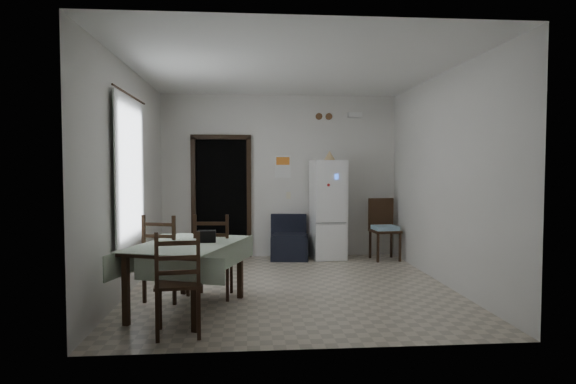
% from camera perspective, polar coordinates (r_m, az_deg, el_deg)
% --- Properties ---
extents(ground, '(4.50, 4.50, 0.00)m').
position_cam_1_polar(ground, '(6.60, 0.36, -11.12)').
color(ground, '#B7AB95').
rests_on(ground, ground).
extents(ceiling, '(4.20, 4.50, 0.02)m').
position_cam_1_polar(ceiling, '(6.53, 0.37, 14.38)').
color(ceiling, white).
rests_on(ceiling, ground).
extents(wall_back, '(4.20, 0.02, 2.90)m').
position_cam_1_polar(wall_back, '(8.65, -0.94, 1.91)').
color(wall_back, silver).
rests_on(wall_back, ground).
extents(wall_front, '(4.20, 0.02, 2.90)m').
position_cam_1_polar(wall_front, '(4.17, 3.07, 0.83)').
color(wall_front, silver).
rests_on(wall_front, ground).
extents(wall_left, '(0.02, 4.50, 2.90)m').
position_cam_1_polar(wall_left, '(6.56, -18.23, 1.45)').
color(wall_left, silver).
rests_on(wall_left, ground).
extents(wall_right, '(0.02, 4.50, 2.90)m').
position_cam_1_polar(wall_right, '(6.91, 17.98, 1.52)').
color(wall_right, silver).
rests_on(wall_right, ground).
extents(doorway, '(1.06, 0.52, 2.22)m').
position_cam_1_polar(doorway, '(8.86, -7.82, -0.61)').
color(doorway, black).
rests_on(doorway, ground).
extents(window_recess, '(0.10, 1.20, 1.60)m').
position_cam_1_polar(window_recess, '(6.38, -19.10, 2.29)').
color(window_recess, silver).
rests_on(window_recess, ground).
extents(curtain, '(0.02, 1.45, 1.85)m').
position_cam_1_polar(curtain, '(6.35, -18.14, 2.31)').
color(curtain, silver).
rests_on(curtain, ground).
extents(curtain_rod, '(0.02, 1.60, 0.02)m').
position_cam_1_polar(curtain_rod, '(6.42, -18.18, 10.82)').
color(curtain_rod, black).
rests_on(curtain_rod, ground).
extents(calendar, '(0.28, 0.02, 0.40)m').
position_cam_1_polar(calendar, '(8.64, -0.61, 3.04)').
color(calendar, white).
rests_on(calendar, ground).
extents(calendar_image, '(0.24, 0.01, 0.14)m').
position_cam_1_polar(calendar_image, '(8.63, -0.61, 3.70)').
color(calendar_image, orange).
rests_on(calendar_image, ground).
extents(light_switch, '(0.08, 0.02, 0.12)m').
position_cam_1_polar(light_switch, '(8.66, 0.05, -0.40)').
color(light_switch, beige).
rests_on(light_switch, ground).
extents(vent_left, '(0.12, 0.03, 0.12)m').
position_cam_1_polar(vent_left, '(8.75, 3.69, 8.93)').
color(vent_left, brown).
rests_on(vent_left, ground).
extents(vent_right, '(0.12, 0.03, 0.12)m').
position_cam_1_polar(vent_right, '(8.78, 4.87, 8.91)').
color(vent_right, brown).
rests_on(vent_right, ground).
extents(emergency_light, '(0.25, 0.07, 0.09)m').
position_cam_1_polar(emergency_light, '(8.85, 7.93, 9.04)').
color(emergency_light, white).
rests_on(emergency_light, ground).
extents(fridge, '(0.61, 0.61, 1.73)m').
position_cam_1_polar(fridge, '(8.46, 4.76, -2.10)').
color(fridge, white).
rests_on(fridge, ground).
extents(tan_cone, '(0.22, 0.22, 0.16)m').
position_cam_1_polar(tan_cone, '(8.35, 4.95, 4.34)').
color(tan_cone, tan).
rests_on(tan_cone, fridge).
extents(navy_seat, '(0.70, 0.69, 0.77)m').
position_cam_1_polar(navy_seat, '(8.43, 0.21, -5.39)').
color(navy_seat, black).
rests_on(navy_seat, ground).
extents(corner_chair, '(0.50, 0.50, 1.06)m').
position_cam_1_polar(corner_chair, '(8.51, 11.42, -4.37)').
color(corner_chair, black).
rests_on(corner_chair, ground).
extents(dining_table, '(1.39, 1.69, 0.76)m').
position_cam_1_polar(dining_table, '(5.57, -11.73, -9.82)').
color(dining_table, '#99AA92').
rests_on(dining_table, ground).
extents(black_bag, '(0.21, 0.13, 0.13)m').
position_cam_1_polar(black_bag, '(5.52, -9.62, -5.20)').
color(black_bag, black).
rests_on(black_bag, dining_table).
extents(dining_chair_far_left, '(0.56, 0.56, 1.05)m').
position_cam_1_polar(dining_chair_far_left, '(6.05, -14.20, -7.45)').
color(dining_chair_far_left, black).
rests_on(dining_chair_far_left, ground).
extents(dining_chair_far_right, '(0.48, 0.48, 1.04)m').
position_cam_1_polar(dining_chair_far_right, '(6.04, -8.79, -7.42)').
color(dining_chair_far_right, black).
rests_on(dining_chair_far_right, ground).
extents(dining_chair_near_head, '(0.48, 0.48, 1.01)m').
position_cam_1_polar(dining_chair_near_head, '(4.78, -12.85, -10.38)').
color(dining_chair_near_head, black).
rests_on(dining_chair_near_head, ground).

